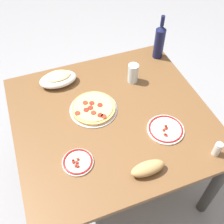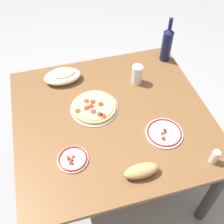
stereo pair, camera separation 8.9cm
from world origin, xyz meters
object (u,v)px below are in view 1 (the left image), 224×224
at_px(side_plate_near, 78,162).
at_px(side_plate_far, 166,129).
at_px(pepperoni_pizza, 93,108).
at_px(baked_pasta_dish, 58,79).
at_px(spice_shaker, 217,149).
at_px(bread_loaf, 148,168).
at_px(water_glass, 133,73).
at_px(dining_table, 112,127).
at_px(wine_bottle, 159,41).

relative_size(side_plate_near, side_plate_far, 0.77).
relative_size(pepperoni_pizza, side_plate_far, 1.38).
xyz_separation_m(baked_pasta_dish, spice_shaker, (0.64, -0.81, 0.00)).
height_order(baked_pasta_dish, side_plate_near, baked_pasta_dish).
relative_size(side_plate_far, bread_loaf, 1.16).
xyz_separation_m(side_plate_near, side_plate_far, (0.52, 0.03, -0.00)).
relative_size(water_glass, bread_loaf, 0.72).
distance_m(dining_table, spice_shaker, 0.62).
distance_m(pepperoni_pizza, spice_shaker, 0.72).
height_order(wine_bottle, spice_shaker, wine_bottle).
bearing_deg(pepperoni_pizza, side_plate_far, -40.79).
distance_m(side_plate_far, spice_shaker, 0.29).
relative_size(wine_bottle, spice_shaker, 3.65).
bearing_deg(bread_loaf, spice_shaker, -4.38).
bearing_deg(spice_shaker, side_plate_far, 126.87).
xyz_separation_m(wine_bottle, side_plate_near, (-0.77, -0.64, -0.12)).
bearing_deg(side_plate_near, wine_bottle, 39.75).
xyz_separation_m(pepperoni_pizza, side_plate_near, (-0.19, -0.32, -0.01)).
bearing_deg(pepperoni_pizza, water_glass, 25.64).
distance_m(pepperoni_pizza, bread_loaf, 0.50).
distance_m(baked_pasta_dish, spice_shaker, 1.04).
distance_m(dining_table, baked_pasta_dish, 0.47).
xyz_separation_m(dining_table, wine_bottle, (0.50, 0.41, 0.24)).
height_order(side_plate_near, bread_loaf, bread_loaf).
height_order(baked_pasta_dish, spice_shaker, spice_shaker).
distance_m(dining_table, side_plate_near, 0.38).
distance_m(side_plate_near, bread_loaf, 0.35).
relative_size(wine_bottle, side_plate_near, 1.98).
bearing_deg(pepperoni_pizza, bread_loaf, -75.66).
bearing_deg(dining_table, baked_pasta_dish, 121.39).
height_order(side_plate_near, side_plate_far, same).
bearing_deg(side_plate_far, dining_table, 139.69).
bearing_deg(spice_shaker, water_glass, 105.40).
distance_m(wine_bottle, side_plate_far, 0.68).
xyz_separation_m(water_glass, side_plate_far, (0.01, -0.44, -0.06)).
distance_m(pepperoni_pizza, side_plate_far, 0.44).
bearing_deg(wine_bottle, bread_loaf, -119.67).
bearing_deg(wine_bottle, spice_shaker, -95.74).
relative_size(baked_pasta_dish, spice_shaker, 2.76).
bearing_deg(side_plate_far, baked_pasta_dish, 129.05).
bearing_deg(water_glass, spice_shaker, -74.60).
height_order(baked_pasta_dish, bread_loaf, baked_pasta_dish).
height_order(dining_table, pepperoni_pizza, pepperoni_pizza).
relative_size(pepperoni_pizza, bread_loaf, 1.60).
xyz_separation_m(dining_table, baked_pasta_dish, (-0.23, 0.38, 0.15)).
xyz_separation_m(baked_pasta_dish, water_glass, (0.46, -0.14, 0.02)).
distance_m(pepperoni_pizza, wine_bottle, 0.68).
height_order(water_glass, spice_shaker, water_glass).
bearing_deg(pepperoni_pizza, side_plate_near, -120.55).
bearing_deg(water_glass, side_plate_near, -137.15).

